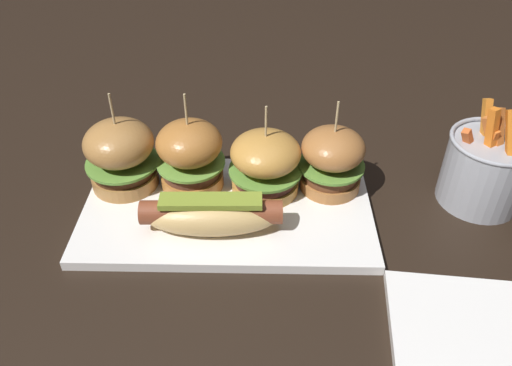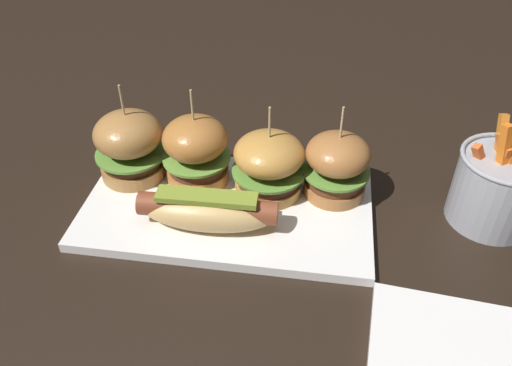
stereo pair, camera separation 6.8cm
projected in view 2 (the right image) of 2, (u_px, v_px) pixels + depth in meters
ground_plane at (228, 211)px, 0.72m from camera, size 3.00×3.00×0.00m
platter_main at (228, 207)px, 0.71m from camera, size 0.39×0.22×0.01m
hot_dog at (208, 210)px, 0.66m from camera, size 0.18×0.06×0.05m
slider_far_left at (130, 145)px, 0.73m from camera, size 0.10×0.10×0.15m
slider_center_left at (196, 150)px, 0.72m from camera, size 0.10×0.10×0.15m
slider_center_right at (269, 164)px, 0.70m from camera, size 0.10×0.10×0.13m
slider_far_right at (337, 165)px, 0.70m from camera, size 0.09×0.09×0.14m
fries_bucket at (498, 187)px, 0.67m from camera, size 0.12×0.12×0.15m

